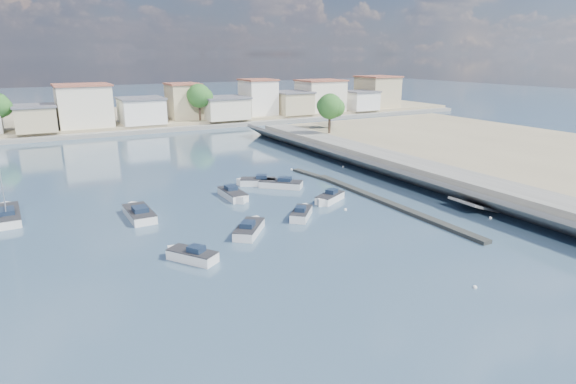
% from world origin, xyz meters
% --- Properties ---
extents(ground, '(400.00, 400.00, 0.00)m').
position_xyz_m(ground, '(0.00, 40.00, 0.00)').
color(ground, '#304960').
rests_on(ground, ground).
extents(seawall_walkway, '(5.00, 90.00, 1.80)m').
position_xyz_m(seawall_walkway, '(18.50, 13.00, 0.90)').
color(seawall_walkway, slate).
rests_on(seawall_walkway, ground).
extents(seawall_embankment, '(49.65, 90.00, 2.90)m').
position_xyz_m(seawall_embankment, '(40.10, 12.99, 0.85)').
color(seawall_embankment, slate).
rests_on(seawall_embankment, ground).
extents(breakwater, '(2.00, 31.02, 0.35)m').
position_xyz_m(breakwater, '(6.90, 12.69, 0.17)').
color(breakwater, black).
rests_on(breakwater, ground).
extents(far_shore_land, '(160.00, 40.00, 1.40)m').
position_xyz_m(far_shore_land, '(0.00, 92.00, 0.70)').
color(far_shore_land, gray).
rests_on(far_shore_land, ground).
extents(far_shore_quay, '(160.00, 2.50, 0.80)m').
position_xyz_m(far_shore_quay, '(0.00, 71.00, 0.40)').
color(far_shore_quay, slate).
rests_on(far_shore_quay, ground).
extents(far_town, '(113.01, 12.80, 8.35)m').
position_xyz_m(far_town, '(10.71, 76.92, 4.93)').
color(far_town, beige).
rests_on(far_town, far_shore_land).
extents(shore_trees, '(74.56, 38.32, 7.92)m').
position_xyz_m(shore_trees, '(8.34, 68.11, 6.22)').
color(shore_trees, '#38281E').
rests_on(shore_trees, ground).
extents(motorboat_a, '(3.53, 4.16, 1.48)m').
position_xyz_m(motorboat_a, '(-15.86, 5.96, 0.38)').
color(motorboat_a, silver).
rests_on(motorboat_a, ground).
extents(motorboat_b, '(3.68, 3.89, 1.48)m').
position_xyz_m(motorboat_b, '(-3.13, 10.67, 0.38)').
color(motorboat_b, silver).
rests_on(motorboat_b, ground).
extents(motorboat_c, '(5.05, 4.81, 1.48)m').
position_xyz_m(motorboat_c, '(-0.01, 21.51, 0.38)').
color(motorboat_c, silver).
rests_on(motorboat_c, ground).
extents(motorboat_d, '(4.25, 3.29, 1.48)m').
position_xyz_m(motorboat_d, '(2.02, 13.65, 0.38)').
color(motorboat_d, silver).
rests_on(motorboat_d, ground).
extents(motorboat_e, '(2.28, 6.11, 1.48)m').
position_xyz_m(motorboat_e, '(-17.14, 18.36, 0.38)').
color(motorboat_e, silver).
rests_on(motorboat_e, ground).
extents(motorboat_f, '(4.62, 3.60, 1.48)m').
position_xyz_m(motorboat_f, '(-1.91, 23.78, 0.38)').
color(motorboat_f, silver).
rests_on(motorboat_f, ground).
extents(motorboat_g, '(1.86, 5.37, 1.48)m').
position_xyz_m(motorboat_g, '(-6.53, 19.86, 0.38)').
color(motorboat_g, silver).
rests_on(motorboat_g, ground).
extents(motorboat_h, '(4.25, 4.60, 1.48)m').
position_xyz_m(motorboat_h, '(-9.35, 9.17, 0.38)').
color(motorboat_h, silver).
rests_on(motorboat_h, ground).
extents(sailboat, '(2.53, 7.49, 9.00)m').
position_xyz_m(sailboat, '(-28.48, 24.00, 0.41)').
color(sailboat, silver).
rests_on(sailboat, ground).
extents(mooring_buoys, '(13.54, 36.97, 0.31)m').
position_xyz_m(mooring_buoys, '(6.67, 13.21, 0.05)').
color(mooring_buoys, white).
rests_on(mooring_buoys, ground).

